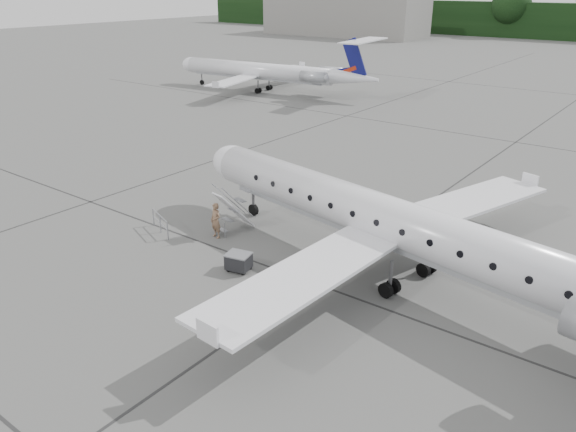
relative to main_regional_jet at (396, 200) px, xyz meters
The scene contains 8 objects.
ground 7.19m from the main_regional_jet, 65.38° to the right, with size 320.00×320.00×0.00m, color #565654.
terminal_building 124.32m from the main_regional_jet, 122.86° to the left, with size 40.00×14.00×10.00m, color slate.
main_regional_jet is the anchor object (origin of this frame).
airstair 9.41m from the main_regional_jet, behind, with size 0.85×2.11×2.35m, color silver, non-canonical shape.
passenger 9.82m from the main_regional_jet, 169.64° to the right, with size 0.69×0.45×1.89m, color brown.
safety_railing 12.85m from the main_regional_jet, 165.77° to the right, with size 2.20×0.08×1.00m, color gray, non-canonical shape.
baggage_cart 7.69m from the main_regional_jet, 147.39° to the right, with size 1.06×0.86×0.92m, color black, non-canonical shape.
bg_regional_left 47.87m from the main_regional_jet, 137.21° to the left, with size 25.91×18.65×6.80m, color silver, non-canonical shape.
Camera 1 is at (7.36, -15.24, 12.42)m, focal length 35.00 mm.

